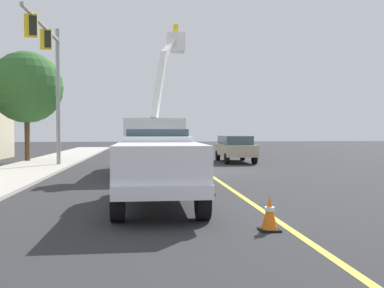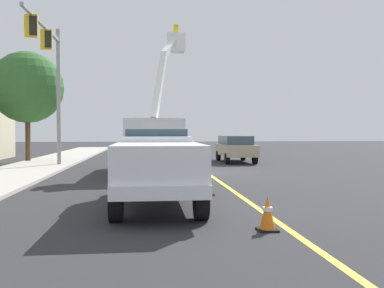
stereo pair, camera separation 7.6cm
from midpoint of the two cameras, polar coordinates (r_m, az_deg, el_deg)
ground at (r=20.90m, az=1.94°, el=-3.75°), size 120.00×120.00×0.00m
sidewalk_far_side at (r=21.57m, az=-22.09°, el=-3.55°), size 60.01×3.84×0.12m
lane_centre_stripe at (r=20.90m, az=1.94°, el=-3.74°), size 50.00×0.36×0.01m
utility_bucket_truck at (r=20.95m, az=-5.03°, el=0.69°), size 8.21×2.94×7.40m
service_pickup_truck at (r=11.34m, az=-4.47°, el=-2.74°), size 5.61×2.21×2.06m
passing_minivan at (r=27.61m, az=5.90°, el=-0.40°), size 4.81×1.97×1.69m
traffic_cone_leading at (r=8.81m, az=10.29°, el=-9.13°), size 0.40×0.40×0.71m
traffic_cone_mid_front at (r=13.42m, az=2.26°, el=-5.07°), size 0.40×0.40×0.84m
traffic_cone_mid_rear at (r=19.70m, az=1.26°, el=-2.93°), size 0.40×0.40×0.81m
traffic_cone_trailing at (r=25.04m, az=-0.34°, el=-2.06°), size 0.40×0.40×0.69m
traffic_signal_mast at (r=23.62m, az=-18.32°, el=10.00°), size 7.05×0.57×7.75m
street_tree_right at (r=29.24m, az=-21.07°, el=7.06°), size 4.53×4.53×7.05m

